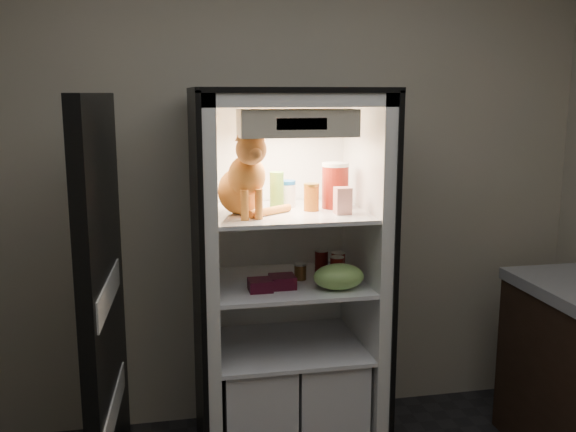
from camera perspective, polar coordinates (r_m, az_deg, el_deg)
The scene contains 16 objects.
room_shell at distance 1.78m, azimuth 8.49°, elevation 3.34°, with size 3.60×3.60×3.60m.
refrigerator at distance 3.28m, azimuth -0.22°, elevation -7.96°, with size 0.90×0.72×1.88m.
fridge_door at distance 2.83m, azimuth -16.00°, elevation -8.87°, with size 0.11×0.87×1.85m.
tabby_cat at distance 2.97m, azimuth -3.94°, elevation 3.06°, with size 0.37×0.41×0.42m.
parmesan_shaker at distance 3.14m, azimuth -1.01°, elevation 2.29°, with size 0.07×0.07×0.18m.
mayo_tub at distance 3.20m, azimuth -0.15°, elevation 2.01°, with size 0.09×0.09×0.13m.
salsa_jar at distance 3.09m, azimuth 2.09°, elevation 1.69°, with size 0.08×0.08×0.13m.
pepper_jar at distance 3.16m, azimuth 4.22°, elevation 2.72°, with size 0.13×0.13×0.22m.
cream_carton at distance 3.01m, azimuth 4.89°, elevation 1.36°, with size 0.07×0.07×0.13m, color white.
soda_can_a at distance 3.27m, azimuth 2.99°, elevation -4.13°, with size 0.07×0.07×0.12m.
soda_can_b at distance 3.22m, azimuth 4.48°, elevation -4.34°, with size 0.07×0.07×0.13m.
soda_can_c at distance 3.15m, azimuth 4.37°, elevation -4.73°, with size 0.07×0.07×0.13m.
condiment_jar at distance 3.18m, azimuth 1.10°, elevation -4.95°, with size 0.06×0.06×0.08m.
grape_bag at distance 3.03m, azimuth 4.54°, elevation -5.40°, with size 0.24×0.18×0.12m, color #74A84E.
berry_box_left at distance 3.01m, azimuth -2.48°, elevation -6.16°, with size 0.11×0.11×0.05m, color #480C1E.
berry_box_right at distance 3.06m, azimuth -0.50°, elevation -5.85°, with size 0.12×0.12×0.06m, color #480C1E.
Camera 1 is at (-0.60, -1.66, 1.85)m, focal length 40.00 mm.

